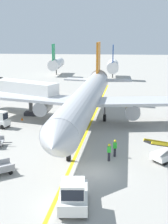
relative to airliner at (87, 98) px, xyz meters
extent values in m
plane|color=#9E9B93|center=(1.84, -14.18, -3.42)|extent=(300.00, 300.00, 0.00)
cube|color=yellow|center=(-0.03, -9.18, -3.41)|extent=(4.38, 79.91, 0.01)
cylinder|color=#B2B5BA|center=(-0.03, -0.54, 0.03)|extent=(4.83, 30.13, 3.30)
cone|color=#B2B5BA|center=(-0.85, -16.72, 0.03)|extent=(3.35, 2.56, 3.23)
cone|color=#B2B5BA|center=(0.81, 15.83, 0.43)|extent=(3.27, 2.96, 3.14)
cube|color=#B2B5BA|center=(7.53, 0.57, -0.37)|extent=(13.53, 6.40, 0.36)
cylinder|color=gray|center=(5.84, -0.34, -1.37)|extent=(2.06, 3.29, 1.90)
cube|color=#B2B5BA|center=(-7.43, 1.34, -0.37)|extent=(13.69, 7.60, 0.36)
cylinder|color=gray|center=(-5.84, 0.25, -1.37)|extent=(2.06, 3.29, 1.90)
cube|color=orange|center=(0.69, 13.44, 4.08)|extent=(0.48, 4.01, 5.20)
cube|color=#B2B5BA|center=(3.66, 12.89, 0.43)|extent=(5.37, 2.65, 0.24)
cube|color=#B2B5BA|center=(-2.33, 13.19, 0.43)|extent=(5.52, 3.15, 0.24)
cylinder|color=#4C4C51|center=(-0.61, -12.03, -1.86)|extent=(0.20, 0.20, 3.12)
cylinder|color=black|center=(-0.61, -12.03, -3.14)|extent=(0.38, 0.58, 0.56)
cylinder|color=#4C4C51|center=(2.27, 1.34, -1.86)|extent=(0.20, 0.20, 3.12)
cylinder|color=black|center=(2.27, 1.34, -2.94)|extent=(0.40, 0.98, 0.96)
cylinder|color=#4C4C51|center=(-2.12, 1.57, -1.86)|extent=(0.20, 0.20, 3.12)
cylinder|color=black|center=(-2.12, 1.57, -2.94)|extent=(0.40, 0.98, 0.96)
cube|color=black|center=(-0.75, -14.73, 0.38)|extent=(2.85, 1.14, 0.60)
cube|color=silver|center=(-10.08, 4.28, 0.18)|extent=(11.94, 7.54, 2.50)
cylinder|color=#59595B|center=(-8.45, 3.50, -2.24)|extent=(0.56, 0.56, 2.35)
cube|color=#333338|center=(-8.45, 3.50, -3.17)|extent=(1.80, 1.40, 0.50)
cube|color=silver|center=(0.86, -19.55, -2.72)|extent=(2.23, 3.76, 0.80)
cube|color=silver|center=(0.92, -20.18, -1.77)|extent=(1.66, 1.76, 1.10)
cube|color=black|center=(0.99, -20.95, -1.77)|extent=(1.43, 0.21, 0.77)
cylinder|color=black|center=(1.78, -20.73, -3.12)|extent=(0.28, 0.62, 0.60)
cylinder|color=black|center=(0.18, -20.88, -3.12)|extent=(0.28, 0.62, 0.60)
cylinder|color=black|center=(1.55, -18.22, -3.12)|extent=(0.28, 0.62, 0.60)
cylinder|color=black|center=(-0.06, -18.37, -3.12)|extent=(0.28, 0.62, 0.60)
cube|color=silver|center=(-10.77, -2.69, -2.77)|extent=(2.68, 1.96, 0.70)
cube|color=silver|center=(-10.37, -2.82, -1.87)|extent=(1.34, 1.31, 1.10)
cube|color=black|center=(-9.88, -2.97, -1.87)|extent=(0.37, 0.95, 0.77)
cylinder|color=black|center=(-9.81, -2.41, -3.12)|extent=(0.64, 0.39, 0.60)
cylinder|color=black|center=(-10.14, -3.47, -3.12)|extent=(0.64, 0.39, 0.60)
cylinder|color=black|center=(8.15, -12.10, -3.12)|extent=(0.59, 0.56, 0.60)
cylinder|color=black|center=(7.31, -11.15, -3.12)|extent=(0.59, 0.56, 0.60)
cube|color=black|center=(8.28, -11.14, -1.87)|extent=(4.33, 3.99, 1.76)
cube|color=yellow|center=(7.98, -10.80, -1.75)|extent=(3.81, 3.39, 1.84)
cube|color=#4C4C51|center=(-7.54, -8.99, -3.00)|extent=(0.90, 0.22, 0.08)
cylinder|color=#4C4C51|center=(-7.10, -8.92, -3.00)|extent=(0.12, 0.12, 0.05)
cylinder|color=black|center=(-8.42, -8.52, -3.24)|extent=(0.37, 0.17, 0.36)
cylinder|color=black|center=(-5.03, -15.32, -3.24)|extent=(0.36, 0.31, 0.36)
cylinder|color=black|center=(-5.72, -14.34, -3.24)|extent=(0.36, 0.31, 0.36)
cylinder|color=#26262D|center=(3.12, -11.68, -2.99)|extent=(0.24, 0.24, 0.85)
cube|color=green|center=(3.12, -11.68, -2.29)|extent=(0.36, 0.22, 0.56)
sphere|color=#9E7051|center=(3.12, -11.68, -1.90)|extent=(0.20, 0.20, 0.20)
sphere|color=yellow|center=(3.12, -11.68, -1.84)|extent=(0.24, 0.24, 0.24)
cylinder|color=#26262D|center=(3.65, -10.58, -2.99)|extent=(0.24, 0.24, 0.85)
cube|color=green|center=(3.65, -10.58, -2.29)|extent=(0.36, 0.22, 0.56)
sphere|color=#9E7051|center=(3.65, -10.58, -1.90)|extent=(0.20, 0.20, 0.20)
sphere|color=yellow|center=(3.65, -10.58, -1.84)|extent=(0.24, 0.24, 0.24)
cone|color=orange|center=(-8.94, 0.68, -3.20)|extent=(0.36, 0.36, 0.44)
cylinder|color=silver|center=(-13.11, 47.48, -0.32)|extent=(3.00, 10.00, 3.00)
cylinder|color=#3F3F3F|center=(-13.11, 47.48, -2.62)|extent=(0.30, 0.30, 1.60)
cube|color=#198C4C|center=(-13.11, 43.98, 3.18)|extent=(0.24, 3.20, 4.40)
cylinder|color=silver|center=(3.00, 42.93, -0.32)|extent=(3.00, 10.00, 3.00)
cylinder|color=#3F3F3F|center=(3.00, 42.93, -2.62)|extent=(0.30, 0.30, 1.60)
cube|color=navy|center=(3.00, 39.43, 3.18)|extent=(0.24, 3.20, 4.40)
camera|label=1|loc=(3.40, -37.67, 8.04)|focal=48.26mm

